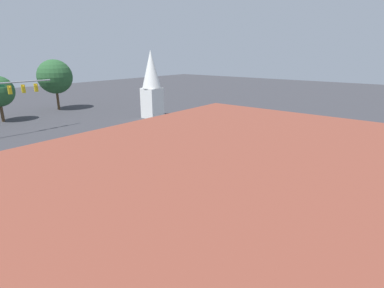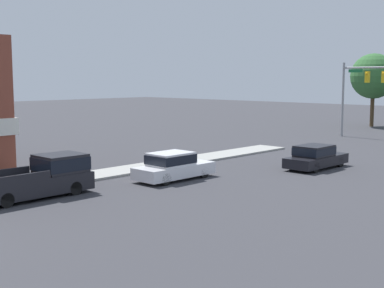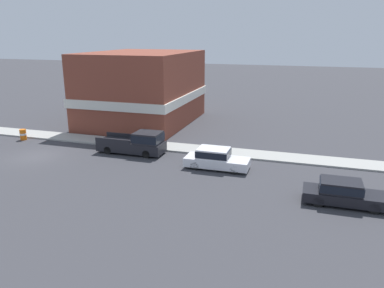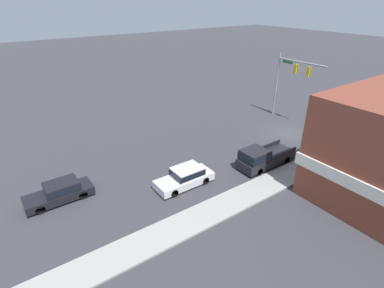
# 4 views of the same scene
# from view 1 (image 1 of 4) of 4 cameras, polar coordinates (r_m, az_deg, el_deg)

# --- Properties ---
(far_signal_assembly) EXTENTS (7.70, 0.49, 7.07)m
(far_signal_assembly) POSITION_cam_1_polar(r_m,az_deg,el_deg) (43.74, -31.05, 8.21)
(far_signal_assembly) COLOR gray
(far_signal_assembly) RESTS_ON ground
(car_lead) EXTENTS (1.87, 4.82, 1.55)m
(car_lead) POSITION_cam_1_polar(r_m,az_deg,el_deg) (23.70, -0.96, -5.99)
(car_lead) COLOR black
(car_lead) RESTS_ON ground
(car_oncoming) EXTENTS (1.86, 4.84, 1.47)m
(car_oncoming) POSITION_cam_1_polar(r_m,az_deg,el_deg) (31.97, -8.83, -0.13)
(car_oncoming) COLOR black
(car_oncoming) RESTS_ON ground
(pickup_truck_parked) EXTENTS (2.00, 5.69, 1.93)m
(pickup_truck_parked) POSITION_cam_1_polar(r_m,az_deg,el_deg) (19.04, 13.28, -12.07)
(pickup_truck_parked) COLOR black
(pickup_truck_parked) RESTS_ON ground
(church_steeple) EXTENTS (2.94, 2.94, 10.57)m
(church_steeple) POSITION_cam_1_polar(r_m,az_deg,el_deg) (48.53, -7.72, 11.44)
(church_steeple) COLOR white
(church_steeple) RESTS_ON ground
(backdrop_tree_center) EXTENTS (6.05, 6.05, 9.02)m
(backdrop_tree_center) POSITION_cam_1_polar(r_m,az_deg,el_deg) (60.45, -24.66, 11.57)
(backdrop_tree_center) COLOR #4C3823
(backdrop_tree_center) RESTS_ON ground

